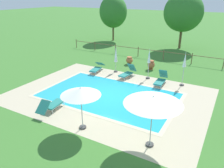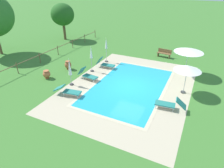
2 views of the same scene
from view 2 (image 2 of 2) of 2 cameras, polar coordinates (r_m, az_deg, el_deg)
The scene contains 18 objects.
ground_plane at distance 15.63m, azimuth 5.15°, elevation -0.63°, with size 160.00×160.00×0.00m, color #3D752D.
pool_deck_paving at distance 15.62m, azimuth 5.15°, elevation -0.62°, with size 12.68×9.24×0.01m, color #BCAD8E.
swimming_pool_water at distance 15.62m, azimuth 5.15°, elevation -0.61°, with size 8.63×5.18×0.01m, color #23A8C1.
pool_coping_rim at distance 15.62m, azimuth 5.15°, elevation -0.60°, with size 9.11×5.66×0.01m.
sun_lounger_north_near_steps at distance 18.74m, azimuth -1.92°, elevation 5.95°, with size 0.68×1.84×1.02m.
sun_lounger_north_mid at distance 13.28m, azimuth 16.58°, elevation -5.69°, with size 0.80×2.02×0.88m.
sun_lounger_north_far at distance 16.62m, azimuth -7.17°, elevation 2.67°, with size 0.83×1.89×1.01m.
sun_lounger_north_end at distance 14.56m, azimuth -12.73°, elevation -2.00°, with size 0.92×2.12×0.75m.
patio_umbrella_open_foreground at distance 17.95m, azimuth 21.70°, elevation 9.17°, with size 2.46×2.46×2.45m.
patio_umbrella_open_by_bench at distance 14.79m, azimuth 21.41°, elevation 4.30°, with size 1.94×1.94×2.24m.
patio_umbrella_closed_row_west at distance 19.74m, azimuth -1.72°, elevation 11.26°, with size 0.32×0.32×2.52m.
patio_umbrella_closed_row_mid_west at distance 17.62m, azimuth -6.15°, elevation 8.48°, with size 0.32×0.32×2.38m.
patio_umbrella_closed_row_centre at distance 15.50m, azimuth -12.34°, elevation 4.47°, with size 0.32×0.32×2.25m.
wooden_bench_lawn_side at distance 22.21m, azimuth 15.13°, elevation 8.82°, with size 0.64×1.55×0.87m.
terracotta_urn_near_fence at distance 17.59m, azimuth -18.71°, elevation 2.78°, with size 0.64×0.64×0.72m.
terracotta_urn_by_tree at distance 18.85m, azimuth -12.82°, elevation 5.50°, with size 0.62×0.62×0.82m.
perimeter_fence at distance 21.05m, azimuth -20.56°, elevation 7.52°, with size 22.29×0.08×1.05m.
tree_far_west at distance 28.48m, azimuth -14.36°, elevation 19.17°, with size 3.10×3.10×4.84m.
Camera 2 is at (-12.85, -4.68, 7.57)m, focal length 31.06 mm.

